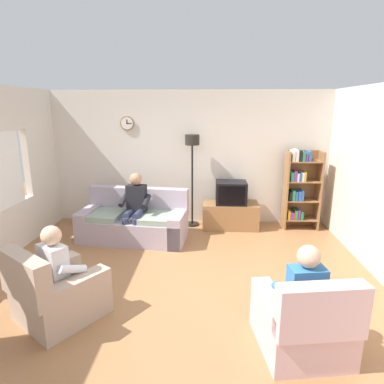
{
  "coord_description": "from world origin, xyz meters",
  "views": [
    {
      "loc": [
        0.41,
        -4.09,
        2.37
      ],
      "look_at": [
        0.13,
        1.04,
        1.04
      ],
      "focal_mm": 30.81,
      "sensor_mm": 36.0,
      "label": 1
    }
  ],
  "objects_px": {
    "tv": "(231,192)",
    "person_in_right_armchair": "(301,290)",
    "person_on_couch": "(135,204)",
    "floor_lamp": "(192,155)",
    "armchair_near_bookshelf": "(302,324)",
    "person_in_left_armchair": "(62,267)",
    "couch": "(134,222)",
    "bookshelf": "(299,187)",
    "armchair_near_window": "(57,295)",
    "tv_stand": "(230,215)"
  },
  "relations": [
    {
      "from": "armchair_near_bookshelf",
      "to": "tv_stand",
      "type": "bearing_deg",
      "value": 98.36
    },
    {
      "from": "couch",
      "to": "person_in_right_armchair",
      "type": "height_order",
      "value": "person_in_right_armchair"
    },
    {
      "from": "floor_lamp",
      "to": "person_on_couch",
      "type": "distance_m",
      "value": 1.52
    },
    {
      "from": "tv",
      "to": "person_on_couch",
      "type": "xyz_separation_m",
      "value": [
        -1.74,
        -0.78,
        -0.03
      ]
    },
    {
      "from": "armchair_near_window",
      "to": "person_in_left_armchair",
      "type": "bearing_deg",
      "value": 55.09
    },
    {
      "from": "person_in_left_armchair",
      "to": "couch",
      "type": "bearing_deg",
      "value": 82.65
    },
    {
      "from": "couch",
      "to": "person_in_left_armchair",
      "type": "height_order",
      "value": "person_in_left_armchair"
    },
    {
      "from": "couch",
      "to": "person_in_left_armchair",
      "type": "relative_size",
      "value": 1.77
    },
    {
      "from": "person_on_couch",
      "to": "person_in_left_armchair",
      "type": "bearing_deg",
      "value": -99.13
    },
    {
      "from": "bookshelf",
      "to": "person_on_couch",
      "type": "xyz_separation_m",
      "value": [
        -3.09,
        -0.87,
        -0.13
      ]
    },
    {
      "from": "armchair_near_window",
      "to": "person_in_left_armchair",
      "type": "relative_size",
      "value": 1.05
    },
    {
      "from": "floor_lamp",
      "to": "person_in_right_armchair",
      "type": "xyz_separation_m",
      "value": [
        1.27,
        -3.47,
        -0.85
      ]
    },
    {
      "from": "tv",
      "to": "floor_lamp",
      "type": "xyz_separation_m",
      "value": [
        -0.77,
        0.12,
        0.72
      ]
    },
    {
      "from": "person_in_right_armchair",
      "to": "person_in_left_armchair",
      "type": "bearing_deg",
      "value": 172.03
    },
    {
      "from": "person_on_couch",
      "to": "floor_lamp",
      "type": "bearing_deg",
      "value": 42.93
    },
    {
      "from": "bookshelf",
      "to": "person_in_left_armchair",
      "type": "relative_size",
      "value": 1.42
    },
    {
      "from": "floor_lamp",
      "to": "armchair_near_window",
      "type": "bearing_deg",
      "value": -113.41
    },
    {
      "from": "couch",
      "to": "tv_stand",
      "type": "distance_m",
      "value": 1.93
    },
    {
      "from": "armchair_near_window",
      "to": "person_in_right_armchair",
      "type": "bearing_deg",
      "value": -6.25
    },
    {
      "from": "couch",
      "to": "armchair_near_bookshelf",
      "type": "relative_size",
      "value": 2.01
    },
    {
      "from": "couch",
      "to": "armchair_near_bookshelf",
      "type": "xyz_separation_m",
      "value": [
        2.31,
        -2.76,
        -0.02
      ]
    },
    {
      "from": "tv_stand",
      "to": "person_on_couch",
      "type": "bearing_deg",
      "value": -155.25
    },
    {
      "from": "bookshelf",
      "to": "person_in_right_armchair",
      "type": "xyz_separation_m",
      "value": [
        -0.85,
        -3.43,
        -0.23
      ]
    },
    {
      "from": "couch",
      "to": "bookshelf",
      "type": "bearing_deg",
      "value": 13.58
    },
    {
      "from": "armchair_near_bookshelf",
      "to": "person_in_right_armchair",
      "type": "xyz_separation_m",
      "value": [
        -0.01,
        0.09,
        0.32
      ]
    },
    {
      "from": "armchair_near_window",
      "to": "tv_stand",
      "type": "bearing_deg",
      "value": 55.1
    },
    {
      "from": "tv",
      "to": "armchair_near_bookshelf",
      "type": "bearing_deg",
      "value": -81.58
    },
    {
      "from": "tv_stand",
      "to": "person_in_right_armchair",
      "type": "relative_size",
      "value": 0.98
    },
    {
      "from": "armchair_near_bookshelf",
      "to": "person_on_couch",
      "type": "xyz_separation_m",
      "value": [
        -2.25,
        2.65,
        0.41
      ]
    },
    {
      "from": "tv",
      "to": "person_in_right_armchair",
      "type": "xyz_separation_m",
      "value": [
        0.5,
        -3.34,
        -0.13
      ]
    },
    {
      "from": "couch",
      "to": "armchair_near_window",
      "type": "xyz_separation_m",
      "value": [
        -0.35,
        -2.38,
        -0.02
      ]
    },
    {
      "from": "armchair_near_window",
      "to": "person_in_right_armchair",
      "type": "height_order",
      "value": "person_in_right_armchair"
    },
    {
      "from": "couch",
      "to": "person_in_right_armchair",
      "type": "xyz_separation_m",
      "value": [
        2.29,
        -2.67,
        0.29
      ]
    },
    {
      "from": "floor_lamp",
      "to": "person_in_right_armchair",
      "type": "relative_size",
      "value": 1.65
    },
    {
      "from": "armchair_near_window",
      "to": "bookshelf",
      "type": "bearing_deg",
      "value": 41.98
    },
    {
      "from": "bookshelf",
      "to": "person_on_couch",
      "type": "height_order",
      "value": "bookshelf"
    },
    {
      "from": "person_on_couch",
      "to": "person_in_left_armchair",
      "type": "distance_m",
      "value": 2.23
    },
    {
      "from": "couch",
      "to": "person_in_right_armchair",
      "type": "relative_size",
      "value": 1.77
    },
    {
      "from": "floor_lamp",
      "to": "tv",
      "type": "bearing_deg",
      "value": -9.07
    },
    {
      "from": "tv",
      "to": "armchair_near_bookshelf",
      "type": "xyz_separation_m",
      "value": [
        0.51,
        -3.43,
        -0.44
      ]
    },
    {
      "from": "tv_stand",
      "to": "person_on_couch",
      "type": "relative_size",
      "value": 0.89
    },
    {
      "from": "couch",
      "to": "person_in_right_armchair",
      "type": "distance_m",
      "value": 3.54
    },
    {
      "from": "tv",
      "to": "person_in_right_armchair",
      "type": "distance_m",
      "value": 3.38
    },
    {
      "from": "person_in_left_armchair",
      "to": "bookshelf",
      "type": "bearing_deg",
      "value": 41.73
    },
    {
      "from": "bookshelf",
      "to": "tv_stand",
      "type": "bearing_deg",
      "value": -177.19
    },
    {
      "from": "person_in_left_armchair",
      "to": "armchair_near_bookshelf",
      "type": "bearing_deg",
      "value": -9.83
    },
    {
      "from": "floor_lamp",
      "to": "person_on_couch",
      "type": "relative_size",
      "value": 1.49
    },
    {
      "from": "tv",
      "to": "armchair_near_bookshelf",
      "type": "relative_size",
      "value": 0.61
    },
    {
      "from": "person_in_left_armchair",
      "to": "person_in_right_armchair",
      "type": "bearing_deg",
      "value": -7.97
    },
    {
      "from": "person_on_couch",
      "to": "bookshelf",
      "type": "bearing_deg",
      "value": 15.72
    }
  ]
}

